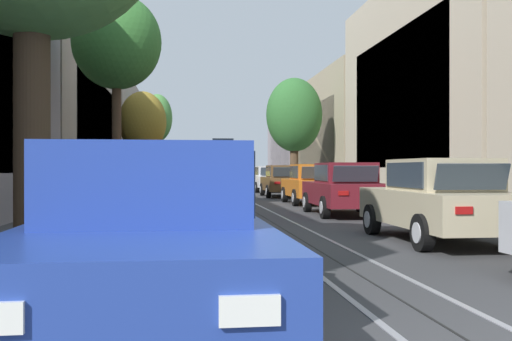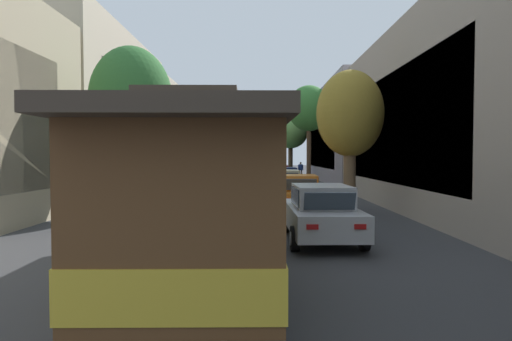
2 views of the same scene
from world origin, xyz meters
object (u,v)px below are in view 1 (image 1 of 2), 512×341
Objects in this scene: parked_car_beige_fifth_left at (180,182)px; parked_car_orange_sixth_left at (178,180)px; parked_car_beige_second_right at (439,200)px; street_tree_kerb_left_second at (117,44)px; parked_car_white_sixth_right at (267,179)px; parked_car_silver_far_left at (178,178)px; street_tree_kerb_left_fourth at (157,119)px; parked_car_maroon_mid_left at (170,191)px; parked_car_teal_second_left at (161,204)px; cable_car_trolley at (216,165)px; motorcycle_with_rider at (224,214)px; parked_car_maroon_mid_right at (344,189)px; fire_hydrant at (42,242)px; street_tree_kerb_left_mid at (143,123)px; parked_car_blue_near_left at (149,242)px; parked_car_navy_fourth_left at (171,185)px; parked_car_brown_fifth_right at (283,181)px; street_tree_kerb_right_second at (294,116)px; parked_car_orange_fourth_right at (312,184)px.

parked_car_orange_sixth_left is (-0.17, 5.98, 0.00)m from parked_car_beige_fifth_left.
street_tree_kerb_left_second is at bearing 125.79° from parked_car_beige_second_right.
parked_car_white_sixth_right is 17.55m from street_tree_kerb_left_second.
parked_car_beige_fifth_left is at bearing -88.89° from parked_car_silver_far_left.
parked_car_maroon_mid_left is at bearing -86.77° from street_tree_kerb_left_fourth.
parked_car_teal_second_left is at bearing -79.75° from street_tree_kerb_left_second.
street_tree_kerb_left_second is 27.65m from street_tree_kerb_left_fourth.
motorcycle_with_rider is at bearing -92.85° from cable_car_trolley.
motorcycle_with_rider reaches higher than parked_car_silver_far_left.
parked_car_maroon_mid_right is at bearing -77.25° from street_tree_kerb_left_fourth.
fire_hydrant is (-1.47, -25.53, -0.38)m from parked_car_orange_sixth_left.
parked_car_silver_far_left is at bearing 70.11° from street_tree_kerb_left_mid.
motorcycle_with_rider is (2.74, -14.49, -4.79)m from street_tree_kerb_left_second.
parked_car_blue_near_left and parked_car_teal_second_left have the same top height.
parked_car_orange_sixth_left is at bearing 90.00° from parked_car_teal_second_left.
street_tree_kerb_left_mid is at bearing -116.72° from cable_car_trolley.
parked_car_navy_fourth_left is 7.06m from parked_car_maroon_mid_right.
street_tree_kerb_left_fourth is at bearing 120.09° from parked_car_white_sixth_right.
cable_car_trolley reaches higher than parked_car_silver_far_left.
parked_car_beige_fifth_left is 5.43m from parked_car_brown_fifth_right.
parked_car_beige_second_right is 6.35m from motorcycle_with_rider.
motorcycle_with_rider is (-6.00, -28.15, -3.63)m from street_tree_kerb_right_second.
parked_car_maroon_mid_right is at bearing 54.70° from fire_hydrant.
parked_car_navy_fourth_left reaches higher than fire_hydrant.
street_tree_kerb_left_fourth is (-1.93, 43.58, 4.61)m from parked_car_blue_near_left.
street_tree_kerb_right_second is (1.57, 23.60, 3.74)m from parked_car_beige_second_right.
parked_car_blue_near_left is at bearing -99.69° from parked_car_white_sixth_right.
parked_car_blue_near_left is at bearing -89.70° from parked_car_silver_far_left.
parked_car_beige_second_right is at bearing 49.48° from parked_car_blue_near_left.
parked_car_brown_fifth_right is at bearing 50.17° from street_tree_kerb_left_second.
parked_car_beige_second_right and parked_car_brown_fifth_right have the same top height.
parked_car_maroon_mid_left is at bearing -128.07° from parked_car_orange_fourth_right.
street_tree_kerb_right_second is (8.80, 0.07, 0.53)m from street_tree_kerb_left_mid.
parked_car_teal_second_left is 1.00× the size of parked_car_navy_fourth_left.
parked_car_beige_second_right is 1.00× the size of parked_car_brown_fifth_right.
fire_hydrant is (0.34, -40.37, -4.98)m from street_tree_kerb_left_fourth.
parked_car_navy_fourth_left is 1.00× the size of parked_car_silver_far_left.
parked_car_brown_fifth_right is (5.29, 19.26, 0.00)m from parked_car_teal_second_left.
parked_car_navy_fourth_left is 1.00× the size of parked_car_maroon_mid_right.
motorcycle_with_rider is (-4.38, -11.18, 0.11)m from parked_car_maroon_mid_right.
street_tree_kerb_left_mid is (-1.99, 0.78, 3.21)m from parked_car_orange_sixth_left.
parked_car_maroon_mid_right is at bearing -63.66° from parked_car_beige_fifth_left.
street_tree_kerb_left_fourth is (-1.98, 20.81, 4.61)m from parked_car_beige_fifth_left.
parked_car_beige_fifth_left is 7.79m from street_tree_kerb_left_mid.
parked_car_navy_fourth_left is 14.60m from street_tree_kerb_right_second.
parked_car_navy_fourth_left is at bearing 91.08° from parked_car_maroon_mid_left.
parked_car_brown_fifth_right is (5.29, -4.17, 0.00)m from parked_car_orange_sixth_left.
parked_car_navy_fourth_left is at bearing -111.84° from parked_car_white_sixth_right.
parked_car_beige_second_right is 23.94m from street_tree_kerb_right_second.
street_tree_kerb_right_second is 0.74× the size of cable_car_trolley.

